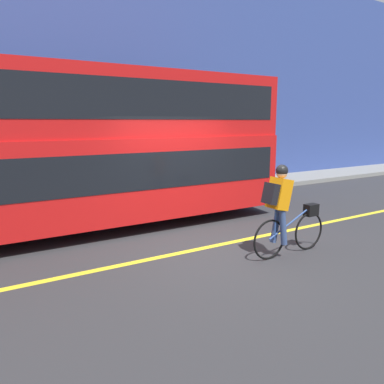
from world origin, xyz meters
TOP-DOWN VIEW (x-y plane):
  - ground_plane at (0.00, 0.00)m, footprint 80.00×80.00m
  - road_center_line at (0.00, 0.11)m, footprint 50.00×0.14m
  - sidewalk_curb at (0.00, 5.19)m, footprint 60.00×1.95m
  - building_facade at (0.00, 6.31)m, footprint 60.00×0.30m
  - bus at (-2.10, 2.60)m, footprint 10.04×2.42m
  - cyclist_on_bike at (0.87, -0.98)m, footprint 1.71×0.32m

SIDE VIEW (x-z plane):
  - ground_plane at x=0.00m, z-range 0.00..0.00m
  - road_center_line at x=0.00m, z-range 0.00..0.01m
  - sidewalk_curb at x=0.00m, z-range 0.00..0.16m
  - cyclist_on_bike at x=0.87m, z-range 0.06..1.73m
  - bus at x=-2.10m, z-range 0.20..3.67m
  - building_facade at x=0.00m, z-range 0.00..8.06m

